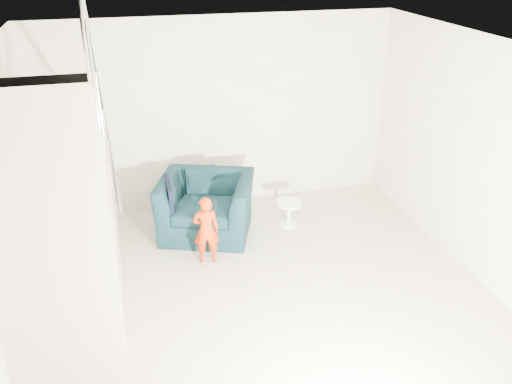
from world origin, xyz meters
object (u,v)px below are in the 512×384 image
toddler (206,230)px  side_table (289,210)px  staircase (63,234)px  armchair (206,206)px

toddler → side_table: bearing=-146.2°
side_table → staircase: 3.10m
side_table → toddler: bearing=-153.3°
toddler → side_table: (1.24, 0.62, -0.20)m
toddler → side_table: 1.40m
side_table → staircase: size_ratio=0.10×
side_table → staircase: staircase is taller
toddler → armchair: bearing=-92.3°
armchair → staircase: size_ratio=0.33×
toddler → staircase: 1.72m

